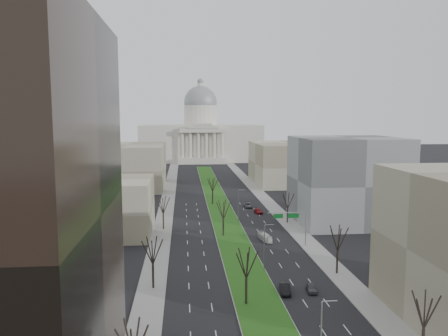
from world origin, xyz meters
TOP-DOWN VIEW (x-y plane):
  - ground at (0.00, 120.00)m, footprint 600.00×600.00m
  - median at (0.00, 118.99)m, footprint 8.00×222.03m
  - sidewalk_left at (-17.50, 95.00)m, footprint 5.00×330.00m
  - sidewalk_right at (17.50, 95.00)m, footprint 5.00×330.00m
  - capitol at (0.00, 269.59)m, footprint 80.00×46.00m
  - building_beige_left at (-33.00, 85.00)m, footprint 26.00×22.00m
  - building_grey_right at (34.00, 92.00)m, footprint 28.00×26.00m
  - building_far_left at (-35.00, 160.00)m, footprint 30.00×40.00m
  - building_far_right at (35.00, 165.00)m, footprint 30.00×40.00m
  - tree_left_mid at (-17.20, 48.00)m, footprint 5.40×5.40m
  - tree_left_far at (-17.20, 88.00)m, footprint 5.28×5.28m
  - tree_right_near at (17.20, 22.00)m, footprint 5.16×5.16m
  - tree_right_mid at (17.20, 52.00)m, footprint 5.52×5.52m
  - tree_right_far at (17.20, 92.00)m, footprint 5.04×5.04m
  - tree_median_a at (-2.00, 40.00)m, footprint 5.40×5.40m
  - tree_median_b at (-2.00, 80.00)m, footprint 5.40×5.40m
  - tree_median_c at (-2.00, 120.00)m, footprint 5.40×5.40m
  - streetlamp_median_b at (3.76, 55.00)m, footprint 1.90×0.20m
  - streetlamp_median_c at (3.76, 95.00)m, footprint 1.90×0.20m
  - mast_arm_signs at (13.49, 70.03)m, footprint 9.12×0.24m
  - car_grey_near at (9.89, 44.10)m, footprint 2.03×4.05m
  - car_black at (5.25, 44.04)m, footprint 2.31×4.97m
  - car_red at (11.13, 104.85)m, footprint 2.41×4.96m
  - car_grey_far at (9.27, 113.94)m, footprint 2.35×5.06m
  - box_van at (7.62, 75.22)m, footprint 2.54×6.56m

SIDE VIEW (x-z plane):
  - ground at x=0.00m, z-range 0.00..0.00m
  - sidewalk_left at x=-17.50m, z-range 0.00..0.15m
  - sidewalk_right at x=17.50m, z-range 0.00..0.15m
  - median at x=0.00m, z-range 0.00..0.20m
  - car_grey_near at x=9.89m, z-range 0.00..1.32m
  - car_red at x=11.13m, z-range 0.00..1.39m
  - car_grey_far at x=9.27m, z-range 0.00..1.41m
  - car_black at x=5.25m, z-range 0.00..1.58m
  - box_van at x=7.62m, z-range 0.00..1.78m
  - streetlamp_median_b at x=3.76m, z-range 0.23..9.39m
  - streetlamp_median_c at x=3.76m, z-range 0.23..9.39m
  - mast_arm_signs at x=13.49m, z-range 2.06..10.15m
  - tree_right_far at x=17.20m, z-range 1.99..11.07m
  - tree_right_near at x=17.20m, z-range 2.04..11.33m
  - tree_left_far at x=-17.20m, z-range 2.09..11.59m
  - tree_left_mid at x=-17.20m, z-range 2.14..11.86m
  - tree_median_a at x=-2.00m, z-range 2.14..11.86m
  - tree_median_b at x=-2.00m, z-range 2.14..11.86m
  - tree_median_c at x=-2.00m, z-range 2.14..11.86m
  - building_beige_left at x=-33.00m, z-range 0.00..14.00m
  - tree_right_mid at x=17.20m, z-range 2.19..12.12m
  - building_far_left at x=-35.00m, z-range 0.00..18.00m
  - building_far_right at x=35.00m, z-range 0.00..18.00m
  - building_grey_right at x=34.00m, z-range 0.00..24.00m
  - capitol at x=0.00m, z-range -11.19..43.81m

